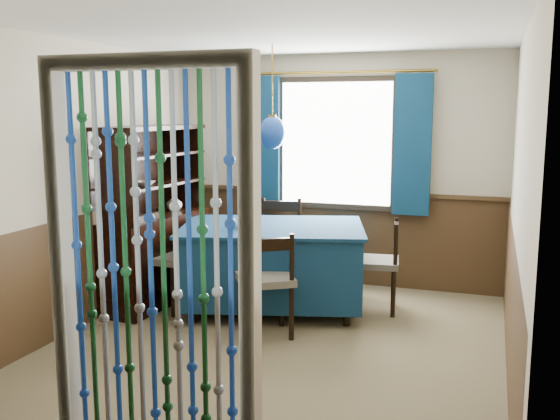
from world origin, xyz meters
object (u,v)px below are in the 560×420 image
at_px(chair_far, 279,242).
at_px(chair_left, 163,258).
at_px(bowl_shelf, 144,183).
at_px(chair_near, 266,281).
at_px(sideboard, 154,242).
at_px(vase_sideboard, 174,202).
at_px(vase_table, 248,217).
at_px(pendant_lamp, 272,132).
at_px(dining_table, 273,262).
at_px(chair_right, 380,263).

relative_size(chair_far, chair_left, 1.02).
height_order(chair_far, chair_left, chair_far).
bearing_deg(bowl_shelf, chair_near, -13.32).
distance_m(sideboard, vase_sideboard, 0.49).
height_order(chair_left, vase_table, vase_table).
distance_m(chair_far, chair_left, 1.29).
height_order(chair_near, vase_table, vase_table).
relative_size(chair_left, bowl_shelf, 4.57).
xyz_separation_m(pendant_lamp, vase_sideboard, (-1.15, 0.19, -0.73)).
relative_size(bowl_shelf, vase_sideboard, 1.13).
height_order(sideboard, vase_table, sideboard).
height_order(chair_left, pendant_lamp, pendant_lamp).
distance_m(chair_far, bowl_shelf, 1.61).
bearing_deg(sideboard, chair_near, -16.92).
relative_size(chair_left, pendant_lamp, 1.00).
relative_size(dining_table, bowl_shelf, 9.42).
bearing_deg(chair_near, chair_left, 129.56).
xyz_separation_m(chair_left, sideboard, (-0.20, 0.17, 0.10)).
bearing_deg(vase_sideboard, chair_right, 2.73).
distance_m(pendant_lamp, vase_sideboard, 1.38).
xyz_separation_m(chair_left, vase_table, (0.80, 0.20, 0.41)).
relative_size(dining_table, chair_near, 2.15).
relative_size(dining_table, sideboard, 1.11).
xyz_separation_m(chair_far, vase_table, (-0.04, -0.78, 0.40)).
height_order(vase_table, vase_sideboard, vase_sideboard).
bearing_deg(chair_near, vase_sideboard, 113.81).
distance_m(chair_near, bowl_shelf, 1.56).
height_order(dining_table, bowl_shelf, bowl_shelf).
distance_m(chair_far, chair_right, 1.20).
bearing_deg(dining_table, chair_right, 1.12).
height_order(chair_far, bowl_shelf, bowl_shelf).
xyz_separation_m(pendant_lamp, bowl_shelf, (-1.15, -0.38, -0.48)).
relative_size(chair_right, vase_table, 4.98).
relative_size(chair_near, bowl_shelf, 4.38).
height_order(chair_far, chair_right, chair_far).
bearing_deg(bowl_shelf, sideboard, 103.70).
xyz_separation_m(chair_far, sideboard, (-1.04, -0.81, 0.10)).
bearing_deg(pendant_lamp, chair_left, -162.76).
distance_m(sideboard, bowl_shelf, 0.67).
bearing_deg(sideboard, bowl_shelf, -71.26).
distance_m(chair_near, chair_right, 1.27).
height_order(chair_left, bowl_shelf, bowl_shelf).
bearing_deg(bowl_shelf, dining_table, 18.54).
height_order(chair_right, bowl_shelf, bowl_shelf).
relative_size(dining_table, chair_far, 2.03).
relative_size(chair_far, sideboard, 0.55).
bearing_deg(vase_table, dining_table, 28.42).
xyz_separation_m(dining_table, chair_far, (-0.16, 0.67, 0.04)).
xyz_separation_m(dining_table, chair_right, (0.98, 0.29, -0.00)).
bearing_deg(pendant_lamp, chair_right, 16.71).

